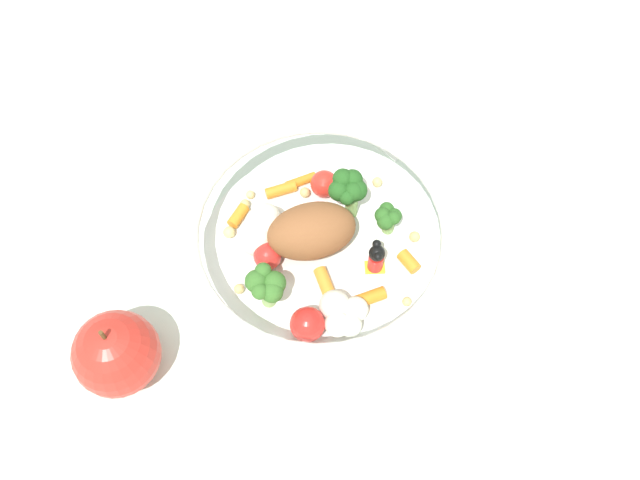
# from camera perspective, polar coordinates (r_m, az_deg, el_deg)

# --- Properties ---
(ground_plane) EXTENTS (2.40, 2.40, 0.00)m
(ground_plane) POSITION_cam_1_polar(r_m,az_deg,el_deg) (0.68, -1.20, -1.25)
(ground_plane) COLOR silver
(food_container) EXTENTS (0.25, 0.25, 0.06)m
(food_container) POSITION_cam_1_polar(r_m,az_deg,el_deg) (0.65, -0.44, -0.05)
(food_container) COLOR white
(food_container) RESTS_ON ground_plane
(loose_apple) EXTENTS (0.08, 0.08, 0.09)m
(loose_apple) POSITION_cam_1_polar(r_m,az_deg,el_deg) (0.62, -16.61, -9.08)
(loose_apple) COLOR red
(loose_apple) RESTS_ON ground_plane
(folded_napkin) EXTENTS (0.13, 0.10, 0.01)m
(folded_napkin) POSITION_cam_1_polar(r_m,az_deg,el_deg) (0.79, 5.60, 11.45)
(folded_napkin) COLOR white
(folded_napkin) RESTS_ON ground_plane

